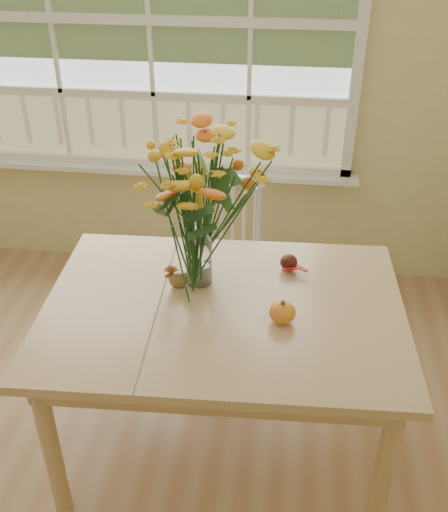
# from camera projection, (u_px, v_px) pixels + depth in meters

# --- Properties ---
(wall_back) EXTENTS (4.00, 0.02, 2.70)m
(wall_back) POSITION_uv_depth(u_px,v_px,m) (153.00, 56.00, 3.35)
(wall_back) COLOR beige
(wall_back) RESTS_ON floor
(window) EXTENTS (2.42, 0.12, 1.74)m
(window) POSITION_uv_depth(u_px,v_px,m) (149.00, 24.00, 3.22)
(window) COLOR silver
(window) RESTS_ON wall_back
(dining_table) EXTENTS (1.47, 1.08, 0.76)m
(dining_table) POSITION_uv_depth(u_px,v_px,m) (223.00, 324.00, 2.42)
(dining_table) COLOR tan
(dining_table) RESTS_ON floor
(windsor_chair) EXTENTS (0.48, 0.47, 0.92)m
(windsor_chair) POSITION_uv_depth(u_px,v_px,m) (222.00, 260.00, 3.11)
(windsor_chair) COLOR white
(windsor_chair) RESTS_ON floor
(flower_vase) EXTENTS (0.52, 0.52, 0.61)m
(flower_vase) POSITION_uv_depth(u_px,v_px,m) (197.00, 202.00, 2.32)
(flower_vase) COLOR white
(flower_vase) RESTS_ON dining_table
(pumpkin) EXTENTS (0.10, 0.10, 0.08)m
(pumpkin) POSITION_uv_depth(u_px,v_px,m) (282.00, 313.00, 2.26)
(pumpkin) COLOR orange
(pumpkin) RESTS_ON dining_table
(turkey_figurine) EXTENTS (0.09, 0.07, 0.10)m
(turkey_figurine) POSITION_uv_depth(u_px,v_px,m) (178.00, 280.00, 2.45)
(turkey_figurine) COLOR #CCB78C
(turkey_figurine) RESTS_ON dining_table
(dark_gourd) EXTENTS (0.13, 0.10, 0.07)m
(dark_gourd) POSITION_uv_depth(u_px,v_px,m) (289.00, 263.00, 2.57)
(dark_gourd) COLOR #38160F
(dark_gourd) RESTS_ON dining_table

